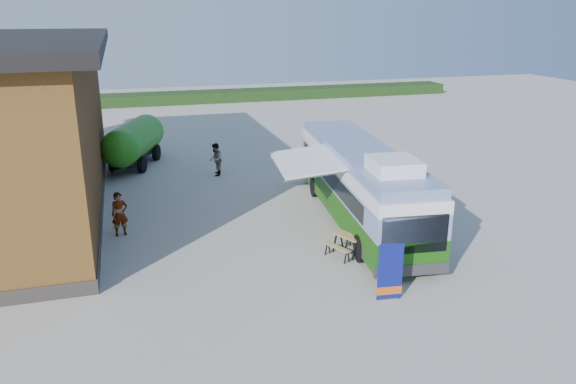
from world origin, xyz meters
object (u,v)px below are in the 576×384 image
object	(u,v)px
person_a	(120,214)
person_b	(216,160)
slurry_tanker	(134,141)
banner	(390,277)
picnic_table	(348,240)
bus	(360,181)

from	to	relation	value
person_a	person_b	size ratio (longest dim) A/B	1.00
person_b	slurry_tanker	xyz separation A→B (m)	(-4.09, 3.28, 0.59)
banner	picnic_table	bearing A→B (deg)	95.74
bus	slurry_tanker	bearing A→B (deg)	132.98
slurry_tanker	person_a	bearing A→B (deg)	-74.74
banner	picnic_table	xyz separation A→B (m)	(0.04, 3.48, -0.20)
picnic_table	person_a	xyz separation A→B (m)	(-7.95, 4.31, 0.33)
bus	person_b	world-z (taller)	bus
banner	person_a	world-z (taller)	banner
person_a	person_b	xyz separation A→B (m)	(5.04, 7.36, -0.00)
person_a	person_b	distance (m)	8.92
banner	slurry_tanker	world-z (taller)	slurry_tanker
picnic_table	person_a	bearing A→B (deg)	127.97
bus	picnic_table	distance (m)	3.77
person_b	person_a	bearing A→B (deg)	-19.56
picnic_table	slurry_tanker	size ratio (longest dim) A/B	0.26
person_a	slurry_tanker	distance (m)	10.70
bus	banner	xyz separation A→B (m)	(-1.83, -6.58, -1.00)
bus	person_a	world-z (taller)	bus
picnic_table	person_b	bearing A→B (deg)	80.44
bus	person_a	bearing A→B (deg)	179.34
banner	slurry_tanker	xyz separation A→B (m)	(-6.96, 18.44, 0.71)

